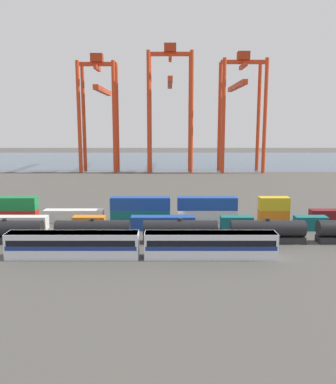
{
  "coord_description": "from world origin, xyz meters",
  "views": [
    {
      "loc": [
        -1.84,
        -79.51,
        20.02
      ],
      "look_at": [
        -1.78,
        12.09,
        4.32
      ],
      "focal_mm": 37.8,
      "sensor_mm": 36.0,
      "label": 1
    }
  ],
  "objects": [
    {
      "name": "shipping_container_2",
      "position": [
        -2.8,
        -5.03,
        1.3
      ],
      "size": [
        12.1,
        2.44,
        2.6
      ],
      "primitive_type": "cube",
      "color": "#1C4299",
      "rests_on": "ground_plane"
    },
    {
      "name": "shipping_container_8",
      "position": [
        -34.58,
        0.82,
        3.9
      ],
      "size": [
        12.1,
        2.44,
        2.6
      ],
      "primitive_type": "cube",
      "color": "#197538",
      "rests_on": "shipping_container_7"
    },
    {
      "name": "shipping_container_15",
      "position": [
        19.68,
        0.82,
        3.9
      ],
      "size": [
        6.04,
        2.44,
        2.6
      ],
      "primitive_type": "cube",
      "color": "gold",
      "rests_on": "shipping_container_14"
    },
    {
      "name": "shipping_container_1",
      "position": [
        -16.8,
        -5.03,
        1.3
      ],
      "size": [
        6.04,
        2.44,
        2.6
      ],
      "primitive_type": "cube",
      "color": "orange",
      "rests_on": "ground_plane"
    },
    {
      "name": "gantry_crane_east",
      "position": [
        28.34,
        92.11,
        29.61
      ],
      "size": [
        18.08,
        41.12,
        48.1
      ],
      "color": "red",
      "rests_on": "ground_plane"
    },
    {
      "name": "gantry_crane_west",
      "position": [
        -30.33,
        91.93,
        28.59
      ],
      "size": [
        15.63,
        38.72,
        47.3
      ],
      "color": "red",
      "rests_on": "ground_plane"
    },
    {
      "name": "shipping_container_3",
      "position": [
        11.2,
        -5.03,
        1.3
      ],
      "size": [
        6.04,
        2.44,
        2.6
      ],
      "primitive_type": "cube",
      "color": "#146066",
      "rests_on": "ground_plane"
    },
    {
      "name": "shipping_container_10",
      "position": [
        -7.45,
        0.82,
        1.3
      ],
      "size": [
        12.1,
        2.44,
        2.6
      ],
      "primitive_type": "cube",
      "color": "#146066",
      "rests_on": "ground_plane"
    },
    {
      "name": "passenger_train",
      "position": [
        -5.8,
        -21.19,
        2.14
      ],
      "size": [
        40.35,
        3.14,
        3.9
      ],
      "color": "silver",
      "rests_on": "ground_plane"
    },
    {
      "name": "shipping_container_9",
      "position": [
        -21.01,
        0.82,
        1.3
      ],
      "size": [
        12.1,
        2.44,
        2.6
      ],
      "primitive_type": "cube",
      "color": "silver",
      "rests_on": "ground_plane"
    },
    {
      "name": "ground_plane",
      "position": [
        0.0,
        40.0,
        0.0
      ],
      "size": [
        420.0,
        420.0,
        0.0
      ],
      "primitive_type": "plane",
      "color": "#4C4944"
    },
    {
      "name": "freight_tank_row",
      "position": [
        0.21,
        -13.38,
        1.94
      ],
      "size": [
        71.58,
        2.72,
        4.18
      ],
      "color": "#232326",
      "rests_on": "ground_plane"
    },
    {
      "name": "gantry_crane_central",
      "position": [
        -0.99,
        91.54,
        30.88
      ],
      "size": [
        18.57,
        37.21,
        51.18
      ],
      "color": "red",
      "rests_on": "ground_plane"
    },
    {
      "name": "shipping_container_7",
      "position": [
        -34.58,
        0.82,
        1.3
      ],
      "size": [
        12.1,
        2.44,
        2.6
      ],
      "primitive_type": "cube",
      "color": "#AD211C",
      "rests_on": "ground_plane"
    },
    {
      "name": "harbour_water",
      "position": [
        0.0,
        141.59,
        0.0
      ],
      "size": [
        400.0,
        110.0,
        0.01
      ],
      "primitive_type": "cube",
      "color": "#384C60",
      "rests_on": "ground_plane"
    },
    {
      "name": "shipping_container_4",
      "position": [
        25.2,
        -5.03,
        1.3
      ],
      "size": [
        6.04,
        2.44,
        2.6
      ],
      "primitive_type": "cube",
      "color": "#146066",
      "rests_on": "ground_plane"
    },
    {
      "name": "shipping_container_0",
      "position": [
        -30.8,
        -5.03,
        1.3
      ],
      "size": [
        12.1,
        2.44,
        2.6
      ],
      "primitive_type": "cube",
      "color": "silver",
      "rests_on": "ground_plane"
    },
    {
      "name": "shipping_container_11",
      "position": [
        -7.45,
        0.82,
        3.9
      ],
      "size": [
        12.1,
        2.44,
        2.6
      ],
      "primitive_type": "cube",
      "color": "#1C4299",
      "rests_on": "shipping_container_10"
    },
    {
      "name": "shipping_container_13",
      "position": [
        6.11,
        0.82,
        3.9
      ],
      "size": [
        12.1,
        2.44,
        2.6
      ],
      "primitive_type": "cube",
      "color": "#1C4299",
      "rests_on": "shipping_container_12"
    },
    {
      "name": "shipping_container_12",
      "position": [
        6.11,
        0.82,
        1.3
      ],
      "size": [
        12.1,
        2.44,
        2.6
      ],
      "primitive_type": "cube",
      "color": "silver",
      "rests_on": "ground_plane"
    },
    {
      "name": "shipping_container_14",
      "position": [
        19.68,
        0.82,
        1.3
      ],
      "size": [
        6.04,
        2.44,
        2.6
      ],
      "primitive_type": "cube",
      "color": "orange",
      "rests_on": "ground_plane"
    }
  ]
}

